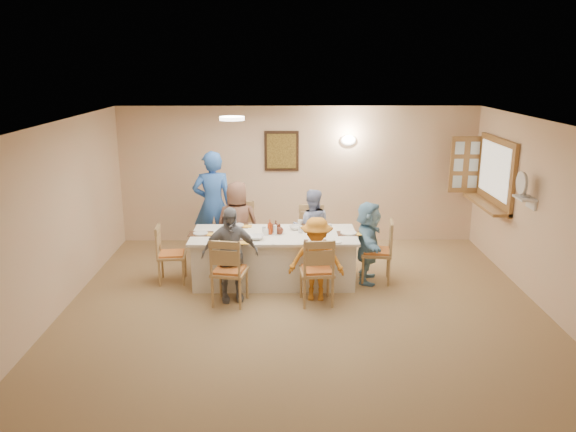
{
  "coord_description": "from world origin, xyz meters",
  "views": [
    {
      "loc": [
        -0.26,
        -6.59,
        3.24
      ],
      "look_at": [
        -0.2,
        1.4,
        1.05
      ],
      "focal_mm": 35.0,
      "sensor_mm": 36.0,
      "label": 1
    }
  ],
  "objects_px": {
    "diner_back_left": "(238,225)",
    "caregiver": "(213,205)",
    "desk_fan": "(524,188)",
    "diner_front_left": "(230,254)",
    "chair_left_end": "(172,254)",
    "diner_front_right": "(316,259)",
    "diner_back_right": "(312,228)",
    "chair_front_right": "(317,270)",
    "diner_right_end": "(368,242)",
    "dining_table": "(274,258)",
    "chair_right_end": "(376,251)",
    "chair_front_left": "(230,270)",
    "serving_hatch": "(496,173)",
    "chair_back_right": "(311,235)",
    "condiment_ketchup": "(270,227)",
    "chair_back_left": "(238,234)"
  },
  "relations": [
    {
      "from": "dining_table",
      "to": "chair_right_end",
      "type": "distance_m",
      "value": 1.55
    },
    {
      "from": "chair_left_end",
      "to": "diner_front_left",
      "type": "distance_m",
      "value": 1.19
    },
    {
      "from": "chair_front_right",
      "to": "caregiver",
      "type": "distance_m",
      "value": 2.59
    },
    {
      "from": "diner_front_left",
      "to": "diner_front_right",
      "type": "relative_size",
      "value": 1.13
    },
    {
      "from": "desk_fan",
      "to": "diner_front_left",
      "type": "xyz_separation_m",
      "value": [
        -4.11,
        -0.28,
        -0.88
      ]
    },
    {
      "from": "diner_back_right",
      "to": "condiment_ketchup",
      "type": "xyz_separation_m",
      "value": [
        -0.66,
        -0.7,
        0.23
      ]
    },
    {
      "from": "chair_back_left",
      "to": "diner_front_left",
      "type": "bearing_deg",
      "value": -80.83
    },
    {
      "from": "chair_left_end",
      "to": "condiment_ketchup",
      "type": "bearing_deg",
      "value": -95.29
    },
    {
      "from": "serving_hatch",
      "to": "condiment_ketchup",
      "type": "xyz_separation_m",
      "value": [
        -3.68,
        -0.97,
        -0.63
      ]
    },
    {
      "from": "serving_hatch",
      "to": "chair_right_end",
      "type": "bearing_deg",
      "value": -155.36
    },
    {
      "from": "diner_right_end",
      "to": "caregiver",
      "type": "relative_size",
      "value": 0.68
    },
    {
      "from": "chair_back_left",
      "to": "diner_back_left",
      "type": "xyz_separation_m",
      "value": [
        0.0,
        -0.12,
        0.19
      ]
    },
    {
      "from": "chair_right_end",
      "to": "diner_front_right",
      "type": "xyz_separation_m",
      "value": [
        -0.95,
        -0.68,
        0.12
      ]
    },
    {
      "from": "desk_fan",
      "to": "chair_left_end",
      "type": "distance_m",
      "value": 5.19
    },
    {
      "from": "caregiver",
      "to": "diner_right_end",
      "type": "bearing_deg",
      "value": 145.88
    },
    {
      "from": "desk_fan",
      "to": "chair_front_left",
      "type": "height_order",
      "value": "desk_fan"
    },
    {
      "from": "desk_fan",
      "to": "diner_back_right",
      "type": "height_order",
      "value": "desk_fan"
    },
    {
      "from": "dining_table",
      "to": "chair_right_end",
      "type": "bearing_deg",
      "value": 0.0
    },
    {
      "from": "diner_front_left",
      "to": "caregiver",
      "type": "xyz_separation_m",
      "value": [
        -0.45,
        1.83,
        0.24
      ]
    },
    {
      "from": "chair_back_right",
      "to": "caregiver",
      "type": "distance_m",
      "value": 1.74
    },
    {
      "from": "diner_back_left",
      "to": "diner_back_right",
      "type": "xyz_separation_m",
      "value": [
        1.2,
        0.0,
        -0.06
      ]
    },
    {
      "from": "diner_right_end",
      "to": "serving_hatch",
      "type": "bearing_deg",
      "value": -58.41
    },
    {
      "from": "diner_back_left",
      "to": "caregiver",
      "type": "relative_size",
      "value": 0.77
    },
    {
      "from": "desk_fan",
      "to": "diner_front_right",
      "type": "relative_size",
      "value": 0.25
    },
    {
      "from": "chair_front_left",
      "to": "chair_right_end",
      "type": "relative_size",
      "value": 1.01
    },
    {
      "from": "dining_table",
      "to": "chair_front_right",
      "type": "bearing_deg",
      "value": -53.13
    },
    {
      "from": "serving_hatch",
      "to": "diner_front_left",
      "type": "xyz_separation_m",
      "value": [
        -4.22,
        -1.63,
        -0.83
      ]
    },
    {
      "from": "diner_back_left",
      "to": "condiment_ketchup",
      "type": "height_order",
      "value": "diner_back_left"
    },
    {
      "from": "caregiver",
      "to": "chair_front_left",
      "type": "bearing_deg",
      "value": 93.85
    },
    {
      "from": "chair_front_left",
      "to": "chair_right_end",
      "type": "bearing_deg",
      "value": -149.01
    },
    {
      "from": "chair_right_end",
      "to": "desk_fan",
      "type": "bearing_deg",
      "value": 86.72
    },
    {
      "from": "serving_hatch",
      "to": "desk_fan",
      "type": "relative_size",
      "value": 5.0
    },
    {
      "from": "desk_fan",
      "to": "chair_back_left",
      "type": "bearing_deg",
      "value": 163.72
    },
    {
      "from": "chair_back_left",
      "to": "dining_table",
      "type": "bearing_deg",
      "value": -43.96
    },
    {
      "from": "chair_front_right",
      "to": "diner_right_end",
      "type": "xyz_separation_m",
      "value": [
        0.82,
        0.8,
        0.14
      ]
    },
    {
      "from": "chair_left_end",
      "to": "caregiver",
      "type": "xyz_separation_m",
      "value": [
        0.5,
        1.15,
        0.47
      ]
    },
    {
      "from": "serving_hatch",
      "to": "chair_front_right",
      "type": "distance_m",
      "value": 3.63
    },
    {
      "from": "serving_hatch",
      "to": "diner_right_end",
      "type": "height_order",
      "value": "serving_hatch"
    },
    {
      "from": "chair_back_left",
      "to": "chair_left_end",
      "type": "bearing_deg",
      "value": -130.73
    },
    {
      "from": "chair_left_end",
      "to": "chair_right_end",
      "type": "xyz_separation_m",
      "value": [
        3.1,
        0.0,
        0.04
      ]
    },
    {
      "from": "diner_front_left",
      "to": "caregiver",
      "type": "height_order",
      "value": "caregiver"
    },
    {
      "from": "dining_table",
      "to": "diner_front_left",
      "type": "bearing_deg",
      "value": -131.42
    },
    {
      "from": "dining_table",
      "to": "diner_front_right",
      "type": "relative_size",
      "value": 2.06
    },
    {
      "from": "diner_front_left",
      "to": "condiment_ketchup",
      "type": "xyz_separation_m",
      "value": [
        0.54,
        0.66,
        0.2
      ]
    },
    {
      "from": "caregiver",
      "to": "diner_back_left",
      "type": "bearing_deg",
      "value": 124.61
    },
    {
      "from": "dining_table",
      "to": "chair_back_right",
      "type": "relative_size",
      "value": 2.56
    },
    {
      "from": "diner_back_right",
      "to": "diner_front_left",
      "type": "height_order",
      "value": "diner_front_left"
    },
    {
      "from": "desk_fan",
      "to": "diner_front_right",
      "type": "height_order",
      "value": "desk_fan"
    },
    {
      "from": "desk_fan",
      "to": "diner_back_left",
      "type": "xyz_separation_m",
      "value": [
        -4.11,
        1.08,
        -0.84
      ]
    },
    {
      "from": "chair_back_right",
      "to": "diner_front_left",
      "type": "height_order",
      "value": "diner_front_left"
    }
  ]
}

